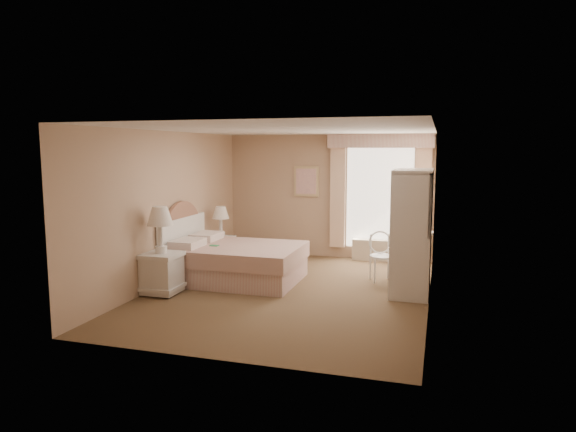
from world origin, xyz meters
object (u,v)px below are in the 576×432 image
(round_table, at_px, (412,246))
(cafe_chair, at_px, (381,252))
(nightstand_far, at_px, (221,242))
(bed, at_px, (233,260))
(nightstand_near, at_px, (161,262))
(armoire, at_px, (412,242))

(round_table, relative_size, cafe_chair, 0.94)
(cafe_chair, bearing_deg, round_table, 27.59)
(nightstand_far, relative_size, round_table, 1.41)
(bed, relative_size, nightstand_near, 1.58)
(nightstand_far, height_order, armoire, armoire)
(cafe_chair, distance_m, armoire, 0.86)
(bed, bearing_deg, nightstand_near, -123.73)
(bed, relative_size, round_table, 2.69)
(round_table, height_order, cafe_chair, cafe_chair)
(nightstand_far, relative_size, armoire, 0.58)
(cafe_chair, bearing_deg, bed, 175.49)
(bed, xyz_separation_m, round_table, (2.87, 1.26, 0.18))
(round_table, bearing_deg, nightstand_near, -146.93)
(nightstand_near, relative_size, armoire, 0.70)
(nightstand_far, height_order, cafe_chair, nightstand_far)
(bed, height_order, nightstand_near, nightstand_near)
(nightstand_near, bearing_deg, cafe_chair, 29.97)
(nightstand_near, relative_size, round_table, 1.70)
(round_table, bearing_deg, armoire, -86.84)
(nightstand_far, bearing_deg, nightstand_near, -90.00)
(round_table, bearing_deg, cafe_chair, -131.12)
(nightstand_near, relative_size, cafe_chair, 1.59)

